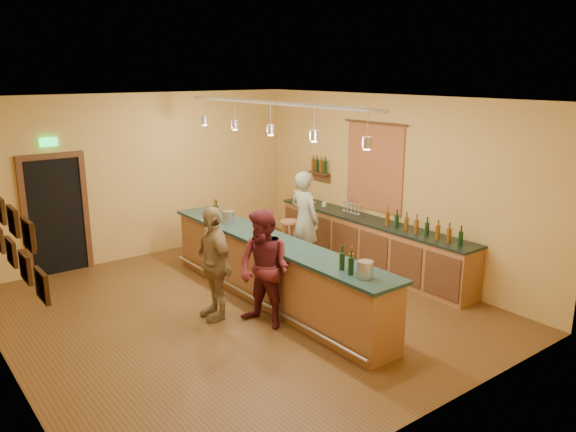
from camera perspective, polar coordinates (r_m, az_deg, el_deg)
floor at (r=8.83m, az=-4.72°, el=-9.54°), size 7.00×7.00×0.00m
ceiling at (r=8.08m, az=-5.19°, el=11.67°), size 6.50×7.00×0.02m
wall_back at (r=11.36m, az=-14.52°, el=3.94°), size 6.50×0.02×3.20m
wall_front at (r=5.80m, az=14.16°, el=-6.04°), size 6.50×0.02×3.20m
wall_right at (r=10.38m, az=10.37°, el=3.20°), size 0.02×7.00×3.20m
doorway at (r=10.90m, az=-22.53°, el=0.31°), size 1.15×0.09×2.48m
tapestry at (r=10.59m, az=8.76°, el=4.87°), size 0.03×1.40×1.60m
bottle_shelf at (r=11.65m, az=3.20°, el=4.97°), size 0.17×0.55×0.54m
picture_grid at (r=6.38m, az=-26.14°, el=-1.90°), size 0.06×2.20×0.70m
back_counter at (r=10.57m, az=8.36°, el=-2.74°), size 0.60×4.55×1.27m
tasting_bar at (r=8.91m, az=-1.65°, el=-5.08°), size 0.73×5.10×1.38m
pendant_track at (r=8.42m, az=-1.77°, el=10.35°), size 0.11×4.60×0.50m
bartender at (r=10.39m, az=1.69°, el=-0.41°), size 0.49×0.70×1.84m
customer_a at (r=8.01m, az=-2.40°, el=-5.43°), size 0.87×0.99×1.72m
customer_b at (r=8.36m, az=-7.57°, el=-4.73°), size 0.51×1.04×1.71m
bar_stool at (r=10.98m, az=0.16°, el=-1.20°), size 0.37×0.37×0.76m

